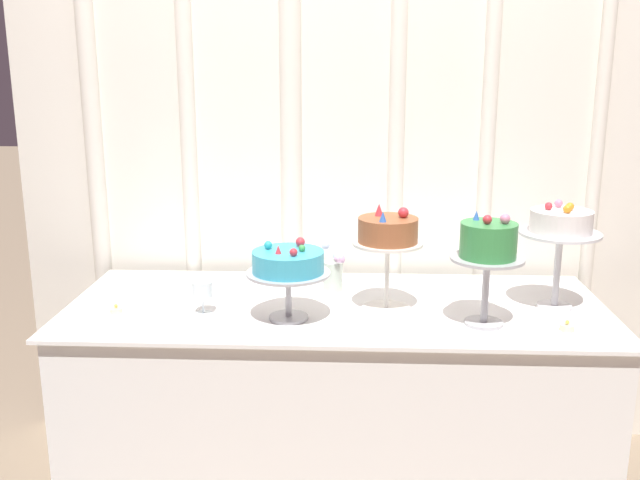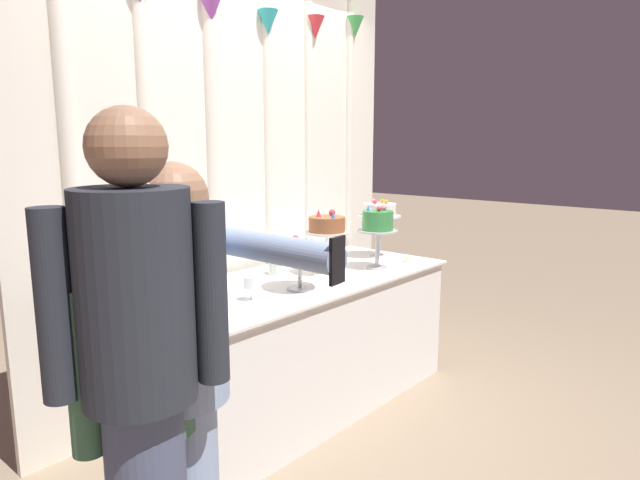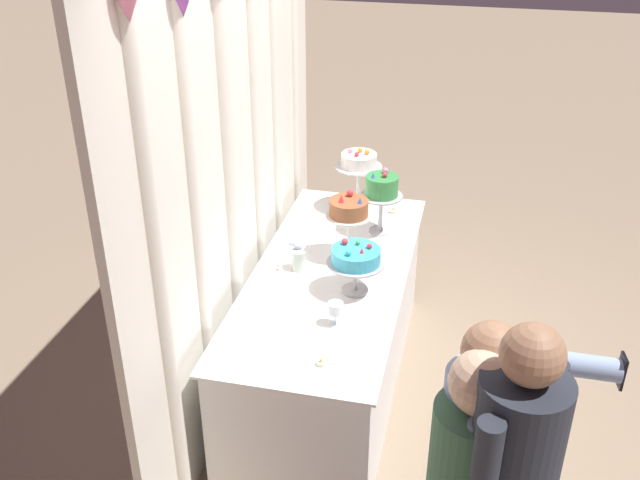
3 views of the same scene
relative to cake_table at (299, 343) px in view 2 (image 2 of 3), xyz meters
The scene contains 14 objects.
ground_plane 0.41m from the cake_table, 90.00° to the right, with size 24.00×24.00×0.00m, color gray.
draped_curtain 1.13m from the cake_table, 93.23° to the left, with size 2.82×0.15×2.75m.
cake_table is the anchor object (origin of this frame).
cake_display_leftmost 0.64m from the cake_table, 135.04° to the right, with size 0.30×0.30×0.29m.
cake_display_midleft 0.70m from the cake_table, 17.47° to the right, with size 0.26×0.26×0.40m.
cake_display_midright 0.87m from the cake_table, 20.01° to the right, with size 0.25×0.25×0.40m.
cake_display_rightmost 1.08m from the cake_table, ahead, with size 0.29×0.29×0.40m.
wine_glass 0.70m from the cake_table, 165.11° to the right, with size 0.08×0.08×0.12m.
flower_vase 0.50m from the cake_table, 94.94° to the left, with size 0.10×0.12×0.20m.
tealight_far_left 0.91m from the cake_table, behind, with size 0.05×0.05×0.03m.
tealight_near_left 0.92m from the cake_table, 16.37° to the right, with size 0.05×0.05×0.04m.
guest_girl_blue_dress 1.69m from the cake_table, 148.98° to the right, with size 0.45×0.60×1.52m.
guest_man_dark_suit 1.76m from the cake_table, 151.65° to the right, with size 0.45×0.34×1.48m.
guest_man_pink_jacket 1.91m from the cake_table, 149.47° to the right, with size 0.40×0.39×1.65m.
Camera 2 is at (-2.27, -2.03, 1.57)m, focal length 30.87 mm.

